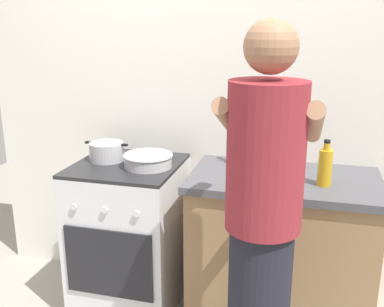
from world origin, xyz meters
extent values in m
cube|color=silver|center=(0.20, 0.50, 1.25)|extent=(3.20, 0.10, 2.50)
cube|color=#99724C|center=(0.55, 0.15, 0.43)|extent=(0.96, 0.56, 0.86)
cube|color=#4C4C51|center=(0.55, 0.15, 0.88)|extent=(1.00, 0.60, 0.04)
cube|color=silver|center=(-0.35, 0.15, 0.44)|extent=(0.60, 0.60, 0.88)
cube|color=#232326|center=(-0.35, 0.15, 0.89)|extent=(0.60, 0.60, 0.02)
cube|color=black|center=(-0.35, -0.16, 0.42)|extent=(0.51, 0.01, 0.40)
cylinder|color=silver|center=(-0.53, -0.16, 0.74)|extent=(0.04, 0.01, 0.04)
cylinder|color=silver|center=(-0.35, -0.16, 0.74)|extent=(0.04, 0.01, 0.04)
cylinder|color=silver|center=(-0.17, -0.16, 0.74)|extent=(0.04, 0.01, 0.04)
cylinder|color=#B2B2B7|center=(-0.49, 0.18, 0.95)|extent=(0.20, 0.20, 0.11)
cube|color=black|center=(-0.61, 0.18, 1.00)|extent=(0.04, 0.02, 0.01)
cube|color=black|center=(-0.37, 0.18, 1.00)|extent=(0.04, 0.02, 0.01)
cylinder|color=#B7B7BC|center=(-0.21, 0.13, 0.94)|extent=(0.27, 0.27, 0.07)
torus|color=#B7B7BC|center=(-0.21, 0.13, 0.97)|extent=(0.28, 0.28, 0.01)
cylinder|color=silver|center=(0.31, 0.31, 0.97)|extent=(0.10, 0.10, 0.14)
cylinder|color=silver|center=(0.31, 0.31, 1.06)|extent=(0.04, 0.04, 0.29)
sphere|color=silver|center=(0.31, 0.31, 1.21)|extent=(0.03, 0.03, 0.03)
cylinder|color=black|center=(0.32, 0.29, 1.06)|extent=(0.06, 0.06, 0.28)
sphere|color=black|center=(0.32, 0.29, 1.20)|extent=(0.03, 0.03, 0.03)
cylinder|color=white|center=(0.31, 0.31, 1.06)|extent=(0.04, 0.02, 0.29)
sphere|color=white|center=(0.31, 0.31, 1.21)|extent=(0.03, 0.03, 0.03)
cylinder|color=silver|center=(0.54, 0.15, 0.94)|extent=(0.04, 0.04, 0.07)
cylinder|color=red|center=(0.54, 0.15, 0.98)|extent=(0.04, 0.04, 0.02)
cylinder|color=gold|center=(0.75, 0.07, 0.99)|extent=(0.07, 0.07, 0.18)
cylinder|color=gold|center=(0.75, 0.07, 1.10)|extent=(0.03, 0.03, 0.04)
cylinder|color=black|center=(0.75, 0.07, 1.13)|extent=(0.03, 0.03, 0.02)
cylinder|color=maroon|center=(0.50, -0.49, 1.19)|extent=(0.30, 0.30, 0.58)
sphere|color=#A07254|center=(0.50, -0.49, 1.60)|extent=(0.20, 0.20, 0.20)
cylinder|color=#A07254|center=(0.33, -0.35, 1.30)|extent=(0.07, 0.41, 0.24)
cylinder|color=#A07254|center=(0.67, -0.35, 1.30)|extent=(0.07, 0.41, 0.24)
camera|label=1|loc=(0.64, -2.13, 1.67)|focal=41.53mm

